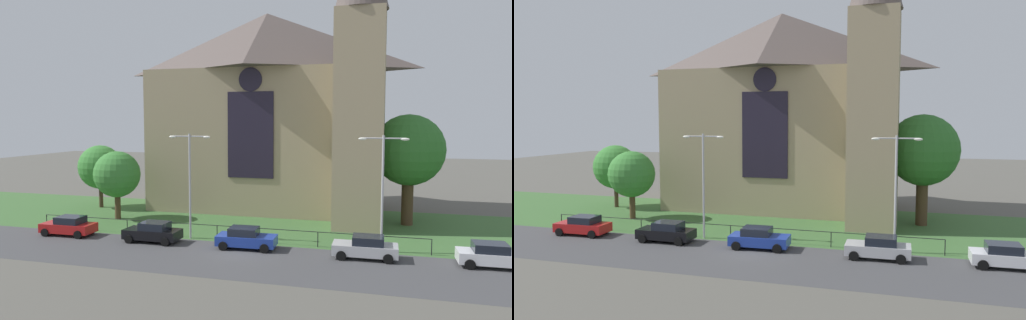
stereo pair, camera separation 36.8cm
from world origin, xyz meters
TOP-DOWN VIEW (x-y plane):
  - ground at (0.00, 10.00)m, footprint 160.00×160.00m
  - road_asphalt at (0.00, -2.00)m, footprint 120.00×8.00m
  - grass_verge at (0.00, 8.00)m, footprint 120.00×20.00m
  - church_building at (-1.75, 16.88)m, footprint 23.20×16.20m
  - iron_railing at (-2.52, 2.50)m, footprint 30.79×0.07m
  - tree_left_near at (-14.11, 7.40)m, footprint 4.24×4.24m
  - tree_right_far at (11.50, 11.99)m, footprint 6.14×6.14m
  - tree_left_far at (-18.99, 12.08)m, footprint 4.51×4.51m
  - streetlamp_near at (-4.66, 2.40)m, footprint 3.37×0.26m
  - streetlamp_far at (9.56, 2.40)m, footprint 3.37×0.26m
  - parked_car_red at (-14.32, 0.70)m, footprint 4.24×2.09m
  - parked_car_black at (-6.91, 0.62)m, footprint 4.20×2.03m
  - parked_car_blue at (0.31, 0.75)m, footprint 4.28×2.19m
  - parked_car_silver at (8.60, 0.55)m, footprint 4.23×2.09m
  - parked_car_white at (16.25, 0.77)m, footprint 4.24×2.10m

SIDE VIEW (x-z plane):
  - ground at x=0.00m, z-range 0.00..0.00m
  - grass_verge at x=0.00m, z-range 0.00..0.01m
  - road_asphalt at x=0.00m, z-range 0.00..0.01m
  - parked_car_red at x=-14.32m, z-range -0.01..1.50m
  - parked_car_black at x=-6.91m, z-range -0.01..1.50m
  - parked_car_blue at x=0.31m, z-range -0.01..1.50m
  - parked_car_silver at x=8.60m, z-range -0.01..1.50m
  - parked_car_white at x=16.25m, z-range -0.01..1.50m
  - iron_railing at x=-2.52m, z-range 0.41..1.53m
  - tree_left_near at x=-14.11m, z-range 0.98..7.23m
  - tree_left_far at x=-18.99m, z-range 0.97..7.46m
  - streetlamp_far at x=9.56m, z-range 1.11..9.17m
  - streetlamp_near at x=-4.66m, z-range 1.11..9.17m
  - tree_right_far at x=11.50m, z-range 1.65..11.24m
  - church_building at x=-1.75m, z-range -2.73..23.27m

